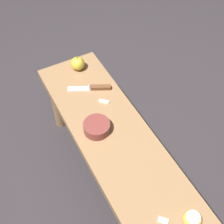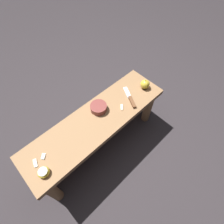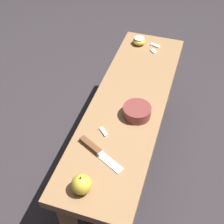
{
  "view_description": "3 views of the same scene",
  "coord_description": "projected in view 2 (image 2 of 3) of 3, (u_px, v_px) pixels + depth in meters",
  "views": [
    {
      "loc": [
        0.69,
        -0.38,
        1.58
      ],
      "look_at": [
        -0.11,
        0.04,
        0.45
      ],
      "focal_mm": 50.0,
      "sensor_mm": 36.0,
      "label": 1
    },
    {
      "loc": [
        0.37,
        0.55,
        1.48
      ],
      "look_at": [
        -0.11,
        0.04,
        0.45
      ],
      "focal_mm": 28.0,
      "sensor_mm": 36.0,
      "label": 2
    },
    {
      "loc": [
        -1.0,
        -0.24,
        1.4
      ],
      "look_at": [
        -0.11,
        0.04,
        0.45
      ],
      "focal_mm": 50.0,
      "sensor_mm": 36.0,
      "label": 3
    }
  ],
  "objects": [
    {
      "name": "bowl",
      "position": [
        99.0,
        108.0,
        1.27
      ],
      "size": [
        0.12,
        0.12,
        0.05
      ],
      "color": "brown",
      "rests_on": "wooden_bench"
    },
    {
      "name": "apple_whole",
      "position": [
        145.0,
        84.0,
        1.39
      ],
      "size": [
        0.07,
        0.07,
        0.08
      ],
      "color": "gold",
      "rests_on": "wooden_bench"
    },
    {
      "name": "knife",
      "position": [
        131.0,
        100.0,
        1.34
      ],
      "size": [
        0.12,
        0.21,
        0.02
      ],
      "rotation": [
        0.0,
        0.0,
        -2.04
      ],
      "color": "silver",
      "rests_on": "wooden_bench"
    },
    {
      "name": "apple_cut",
      "position": [
        44.0,
        172.0,
        1.02
      ],
      "size": [
        0.07,
        0.07,
        0.04
      ],
      "color": "gold",
      "rests_on": "wooden_bench"
    },
    {
      "name": "apple_slice_center",
      "position": [
        43.0,
        156.0,
        1.09
      ],
      "size": [
        0.04,
        0.04,
        0.01
      ],
      "color": "white",
      "rests_on": "wooden_bench"
    },
    {
      "name": "apple_slice_near_knife",
      "position": [
        35.0,
        163.0,
        1.06
      ],
      "size": [
        0.04,
        0.06,
        0.01
      ],
      "color": "white",
      "rests_on": "wooden_bench"
    },
    {
      "name": "ground_plane",
      "position": [
        100.0,
        144.0,
        1.59
      ],
      "size": [
        8.0,
        8.0,
        0.0
      ],
      "primitive_type": "plane",
      "color": "#2D282B"
    },
    {
      "name": "apple_slice_near_bowl",
      "position": [
        122.0,
        107.0,
        1.3
      ],
      "size": [
        0.05,
        0.05,
        0.01
      ],
      "color": "white",
      "rests_on": "wooden_bench"
    },
    {
      "name": "wooden_bench",
      "position": [
        97.0,
        126.0,
        1.32
      ],
      "size": [
        1.14,
        0.33,
        0.42
      ],
      "color": "olive",
      "rests_on": "ground_plane"
    }
  ]
}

